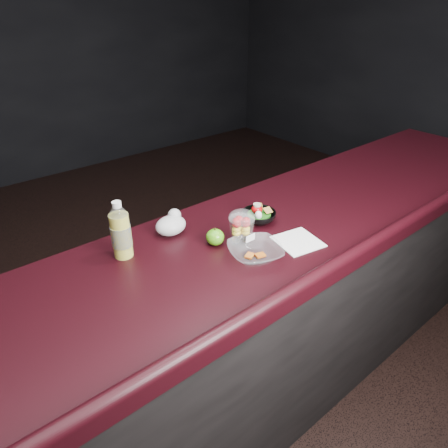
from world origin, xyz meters
The scene contains 9 objects.
room_shell centered at (0.00, 0.00, 1.83)m, with size 8.00×8.00×8.00m.
counter centered at (0.00, 0.30, 0.51)m, with size 4.06×0.71×1.02m.
lemonade_bottle centered at (-0.29, 0.49, 1.11)m, with size 0.07×0.07×0.22m.
fruit_cup centered at (0.09, 0.28, 1.09)m, with size 0.10×0.10×0.14m.
green_apple centered at (0.01, 0.34, 1.05)m, with size 0.07×0.07×0.07m.
plastic_bag centered at (-0.07, 0.51, 1.06)m, with size 0.13×0.10×0.09m.
snack_bowl centered at (0.27, 0.36, 1.05)m, with size 0.16×0.16×0.08m.
takeout_bowl centered at (0.07, 0.18, 1.04)m, with size 0.25×0.25×0.05m.
paper_napkin centered at (0.27, 0.15, 1.02)m, with size 0.16×0.16×0.00m, color white.
Camera 1 is at (-0.78, -0.68, 1.85)m, focal length 32.00 mm.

